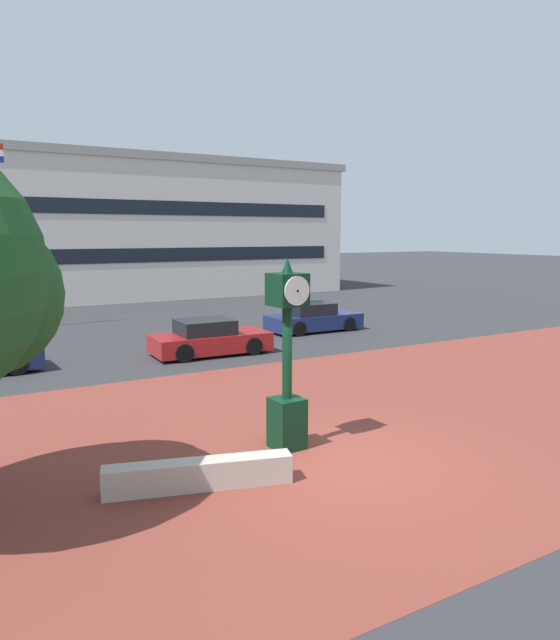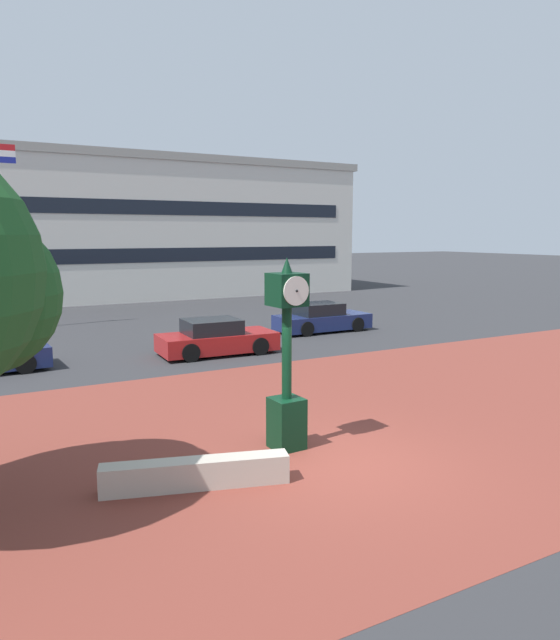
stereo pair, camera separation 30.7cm
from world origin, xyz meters
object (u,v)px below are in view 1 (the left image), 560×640
object	(u,v)px
street_clock	(287,364)
civic_building	(121,228)
car_street_near	(209,339)
car_street_far	(313,319)

from	to	relation	value
street_clock	civic_building	distance (m)	32.28
car_street_near	civic_building	xyz separation A→B (m)	(2.94, 22.32, 4.15)
car_street_far	civic_building	distance (m)	20.61
car_street_near	car_street_far	world-z (taller)	same
street_clock	car_street_far	bearing A→B (deg)	51.56
car_street_far	civic_building	world-z (taller)	civic_building
car_street_near	civic_building	world-z (taller)	civic_building
car_street_far	civic_building	xyz separation A→B (m)	(-3.08, 19.95, 4.15)
civic_building	car_street_far	bearing A→B (deg)	-81.22
car_street_near	civic_building	bearing A→B (deg)	174.58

